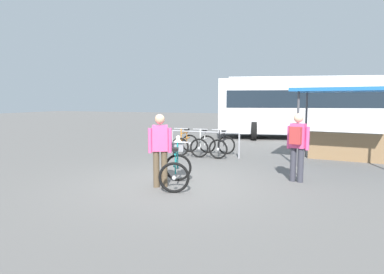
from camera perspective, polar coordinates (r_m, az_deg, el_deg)
ground_plane at (r=7.76m, az=-2.72°, el=-8.06°), size 80.00×80.00×0.00m
bike_rack_rail at (r=11.28m, az=2.21°, el=-0.19°), size 2.51×0.11×0.88m
racked_bike_orange at (r=11.76m, az=-1.23°, el=-1.23°), size 0.67×1.11×0.97m
racked_bike_white at (r=11.51m, az=2.00°, el=-1.40°), size 0.70×1.12×0.97m
racked_bike_black at (r=11.31m, az=5.35°, el=-1.57°), size 0.68×1.10×0.97m
featured_bicycle at (r=7.46m, az=-2.73°, el=-4.82°), size 0.96×1.26×1.09m
person_with_featured_bike at (r=7.26m, az=-5.62°, el=-1.78°), size 0.49×0.32×1.64m
pedestrian_with_backpack at (r=8.07m, az=18.01°, el=-1.02°), size 0.51×0.40×1.64m
bus_distant at (r=17.67m, az=21.40°, el=5.37°), size 10.30×4.67×3.08m
market_stall at (r=11.12m, az=25.72°, el=3.00°), size 3.35×2.64×2.30m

